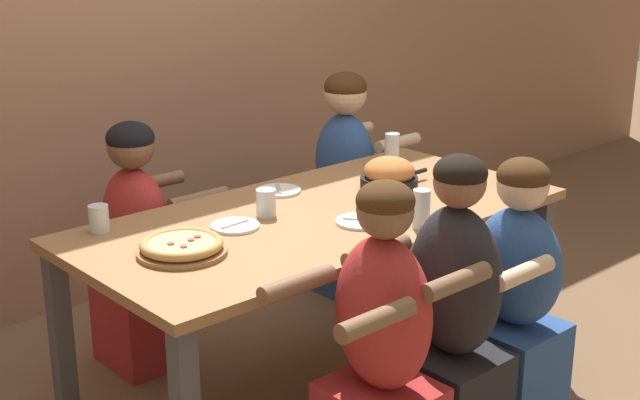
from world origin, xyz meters
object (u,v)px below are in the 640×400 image
(drinking_glass_a, at_px, (421,211))
(drinking_glass_d, at_px, (392,150))
(diner_near_midleft, at_px, (381,365))
(diner_far_midleft, at_px, (139,255))
(drinking_glass_e, at_px, (471,176))
(drinking_glass_c, at_px, (266,203))
(empty_plate_a, at_px, (279,191))
(empty_plate_c, at_px, (361,221))
(skillet_bowl, at_px, (389,175))
(pizza_board_main, at_px, (182,247))
(diner_near_center, at_px, (452,330))
(diner_near_midright, at_px, (513,309))
(drinking_glass_b, at_px, (99,220))
(empty_plate_b, at_px, (235,226))
(diner_far_right, at_px, (345,190))

(drinking_glass_a, xyz_separation_m, drinking_glass_d, (0.57, 0.70, -0.00))
(diner_near_midleft, distance_m, diner_far_midleft, 1.39)
(drinking_glass_d, height_order, drinking_glass_e, drinking_glass_d)
(drinking_glass_c, bearing_deg, empty_plate_a, 41.39)
(diner_far_midleft, bearing_deg, empty_plate_c, 26.53)
(skillet_bowl, bearing_deg, pizza_board_main, -176.98)
(skillet_bowl, distance_m, diner_near_center, 0.91)
(pizza_board_main, xyz_separation_m, skillet_bowl, (1.09, 0.06, 0.03))
(empty_plate_c, relative_size, diner_near_midleft, 0.17)
(drinking_glass_d, bearing_deg, drinking_glass_a, -129.52)
(drinking_glass_c, height_order, diner_near_midright, diner_near_midright)
(drinking_glass_c, xyz_separation_m, drinking_glass_e, (0.90, -0.28, -0.01))
(skillet_bowl, bearing_deg, diner_near_center, -121.15)
(empty_plate_c, xyz_separation_m, drinking_glass_a, (0.13, -0.19, 0.06))
(drinking_glass_a, distance_m, drinking_glass_c, 0.60)
(drinking_glass_a, height_order, diner_far_midleft, diner_far_midleft)
(empty_plate_a, distance_m, drinking_glass_e, 0.83)
(drinking_glass_a, distance_m, drinking_glass_b, 1.19)
(empty_plate_b, relative_size, diner_near_midright, 0.17)
(diner_near_midleft, bearing_deg, diner_near_center, -90.00)
(drinking_glass_e, bearing_deg, skillet_bowl, 144.33)
(pizza_board_main, bearing_deg, diner_far_midleft, 71.43)
(skillet_bowl, xyz_separation_m, empty_plate_c, (-0.40, -0.24, -0.05))
(pizza_board_main, distance_m, diner_far_midleft, 0.81)
(pizza_board_main, xyz_separation_m, diner_far_midleft, (0.24, 0.71, -0.30))
(empty_plate_a, bearing_deg, drinking_glass_b, 175.52)
(pizza_board_main, bearing_deg, empty_plate_a, 25.31)
(empty_plate_b, relative_size, drinking_glass_a, 1.24)
(diner_near_center, height_order, diner_near_midleft, diner_near_center)
(empty_plate_b, xyz_separation_m, drinking_glass_d, (1.09, 0.23, 0.06))
(drinking_glass_e, xyz_separation_m, diner_far_right, (0.08, 0.87, -0.28))
(pizza_board_main, xyz_separation_m, diner_near_center, (0.64, -0.67, -0.28))
(diner_near_midleft, bearing_deg, diner_near_midright, -90.00)
(pizza_board_main, xyz_separation_m, drinking_glass_a, (0.81, -0.37, 0.04))
(drinking_glass_e, distance_m, diner_far_midleft, 1.46)
(diner_far_right, bearing_deg, diner_near_center, -30.32)
(drinking_glass_a, xyz_separation_m, drinking_glass_c, (-0.34, 0.49, -0.01))
(empty_plate_b, height_order, drinking_glass_c, drinking_glass_c)
(empty_plate_c, xyz_separation_m, drinking_glass_e, (0.69, 0.03, 0.04))
(drinking_glass_e, height_order, diner_near_center, diner_near_center)
(empty_plate_b, bearing_deg, diner_near_center, -66.02)
(drinking_glass_b, xyz_separation_m, diner_near_midleft, (0.39, -1.07, -0.31))
(diner_near_midleft, bearing_deg, drinking_glass_c, -12.56)
(pizza_board_main, relative_size, empty_plate_b, 1.71)
(diner_far_midleft, relative_size, diner_near_midright, 1.01)
(skillet_bowl, bearing_deg, diner_far_right, 60.63)
(skillet_bowl, xyz_separation_m, drinking_glass_b, (-1.18, 0.34, -0.01))
(pizza_board_main, relative_size, drinking_glass_a, 2.12)
(diner_far_midleft, bearing_deg, empty_plate_b, 5.60)
(empty_plate_c, height_order, diner_far_right, diner_far_right)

